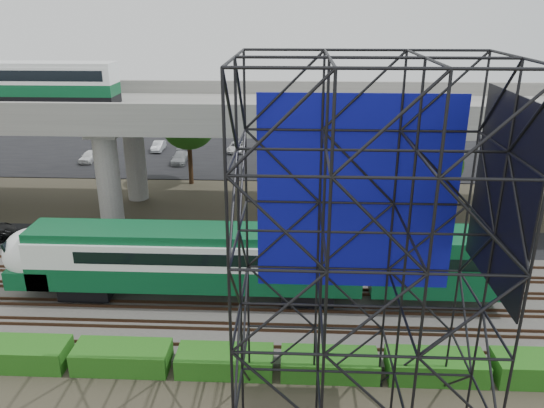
{
  "coord_description": "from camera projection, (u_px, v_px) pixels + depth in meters",
  "views": [
    {
      "loc": [
        4.22,
        -25.3,
        16.56
      ],
      "look_at": [
        2.79,
        6.0,
        4.74
      ],
      "focal_mm": 35.0,
      "sensor_mm": 36.0,
      "label": 1
    }
  ],
  "objects": [
    {
      "name": "harbor_water",
      "position": [
        269.0,
        119.0,
        82.01
      ],
      "size": [
        140.0,
        40.0,
        0.03
      ],
      "primitive_type": "cube",
      "color": "#435E6E",
      "rests_on": "ground"
    },
    {
      "name": "rail_tracks",
      "position": [
        222.0,
        297.0,
        31.45
      ],
      "size": [
        90.0,
        9.52,
        0.16
      ],
      "color": "#472D1E",
      "rests_on": "ballast_bed"
    },
    {
      "name": "parking_lot",
      "position": [
        259.0,
        157.0,
        61.44
      ],
      "size": [
        90.0,
        18.0,
        0.08
      ],
      "primitive_type": "cube",
      "color": "black",
      "rests_on": "ground"
    },
    {
      "name": "ground",
      "position": [
        217.0,
        320.0,
        29.67
      ],
      "size": [
        140.0,
        140.0,
        0.0
      ],
      "primitive_type": "plane",
      "color": "#474233",
      "rests_on": "ground"
    },
    {
      "name": "commuter_train",
      "position": [
        232.0,
        258.0,
        30.5
      ],
      "size": [
        29.3,
        3.06,
        4.3
      ],
      "color": "black",
      "rests_on": "rail_tracks"
    },
    {
      "name": "scaffold_tower",
      "position": [
        363.0,
        271.0,
        19.29
      ],
      "size": [
        9.36,
        6.36,
        15.0
      ],
      "color": "black",
      "rests_on": "ground"
    },
    {
      "name": "service_road",
      "position": [
        237.0,
        241.0,
        39.48
      ],
      "size": [
        90.0,
        5.0,
        0.08
      ],
      "primitive_type": "cube",
      "color": "black",
      "rests_on": "ground"
    },
    {
      "name": "ballast_bed",
      "position": [
        222.0,
        300.0,
        31.51
      ],
      "size": [
        90.0,
        12.0,
        0.2
      ],
      "primitive_type": "cube",
      "color": "slate",
      "rests_on": "ground"
    },
    {
      "name": "trees",
      "position": [
        186.0,
        149.0,
        43.02
      ],
      "size": [
        40.94,
        16.94,
        7.69
      ],
      "color": "#382314",
      "rests_on": "ground"
    },
    {
      "name": "hedge_strip",
      "position": [
        225.0,
        360.0,
        25.41
      ],
      "size": [
        34.6,
        1.8,
        1.2
      ],
      "color": "#1A5A14",
      "rests_on": "ground"
    },
    {
      "name": "parked_cars",
      "position": [
        277.0,
        153.0,
        60.68
      ],
      "size": [
        38.88,
        9.56,
        1.25
      ],
      "color": "white",
      "rests_on": "parking_lot"
    },
    {
      "name": "overpass",
      "position": [
        228.0,
        117.0,
        41.78
      ],
      "size": [
        80.0,
        12.0,
        12.4
      ],
      "color": "#9E9B93",
      "rests_on": "ground"
    }
  ]
}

